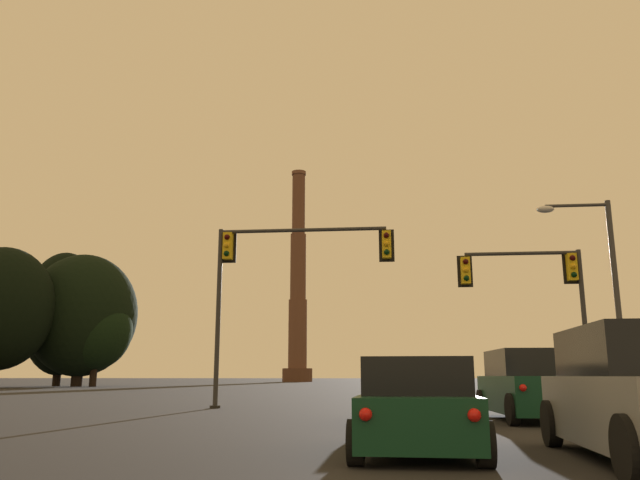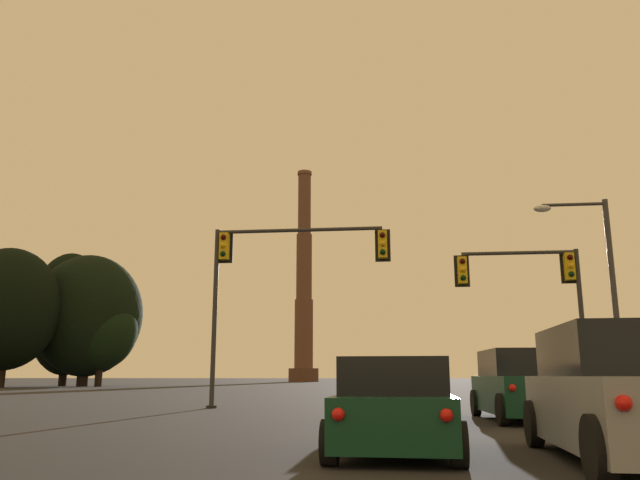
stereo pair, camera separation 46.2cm
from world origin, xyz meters
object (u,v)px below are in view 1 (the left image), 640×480
Objects in this scene: sedan_center_lane_front at (411,396)px; hatchback_center_lane_second at (416,409)px; smokestack at (298,296)px; suv_right_lane_front at (530,386)px; street_lamp at (603,277)px; traffic_light_overhead_right at (540,287)px; traffic_light_overhead_left at (276,267)px.

hatchback_center_lane_second is at bearing -90.30° from sedan_center_lane_front.
smokestack is at bearing 100.40° from hatchback_center_lane_second.
suv_right_lane_front is 7.79m from street_lamp.
sedan_center_lane_front is 10.75m from street_lamp.
sedan_center_lane_front is at bearing -123.91° from traffic_light_overhead_right.
sedan_center_lane_front is at bearing -159.59° from suv_right_lane_front.
smokestack is (-22.81, 98.37, 12.31)m from traffic_light_overhead_right.
street_lamp reaches higher than suv_right_lane_front.
smokestack is at bearing 103.97° from street_lamp.
traffic_light_overhead_left is at bearing 143.69° from suv_right_lane_front.
traffic_light_overhead_right is at bearing 57.36° from sedan_center_lane_front.
smokestack is at bearing 100.60° from sedan_center_lane_front.
traffic_light_overhead_right reaches higher than hatchback_center_lane_second.
suv_right_lane_front is 0.72× the size of traffic_light_overhead_left.
traffic_light_overhead_left is (-4.50, 12.93, 4.53)m from hatchback_center_lane_second.
suv_right_lane_front is 108.19m from smokestack.
traffic_light_overhead_left is at bearing -82.68° from smokestack.
street_lamp reaches higher than sedan_center_lane_front.
hatchback_center_lane_second is 14.42m from traffic_light_overhead_left.
sedan_center_lane_front is at bearing -80.68° from smokestack.
sedan_center_lane_front is 0.11× the size of smokestack.
traffic_light_overhead_left is at bearing 110.84° from hatchback_center_lane_second.
traffic_light_overhead_right is at bearing -76.95° from smokestack.
suv_right_lane_front is at bearing -107.72° from traffic_light_overhead_right.
smokestack is (-17.46, 106.33, 16.13)m from sedan_center_lane_front.
hatchback_center_lane_second is at bearing -70.82° from traffic_light_overhead_left.
traffic_light_overhead_left is 0.16× the size of smokestack.
hatchback_center_lane_second is 0.70× the size of traffic_light_overhead_right.
traffic_light_overhead_right is at bearing 70.29° from suv_right_lane_front.
traffic_light_overhead_left is 10.12m from traffic_light_overhead_right.
smokestack is (-20.69, 105.00, 15.90)m from suv_right_lane_front.
hatchback_center_lane_second is at bearing -116.29° from suv_right_lane_front.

